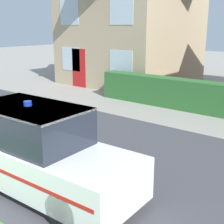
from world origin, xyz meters
TOP-DOWN VIEW (x-y plane):
  - road_strip at (0.00, 4.05)m, footprint 28.00×6.52m
  - garden_hedge at (0.70, 9.81)m, footprint 9.18×0.74m
  - police_car at (0.64, 1.97)m, footprint 4.60×1.78m
  - house_left at (-5.53, 13.92)m, footprint 6.73×7.08m

SIDE VIEW (x-z plane):
  - road_strip at x=0.00m, z-range 0.00..0.01m
  - garden_hedge at x=0.70m, z-range 0.00..1.22m
  - police_car at x=0.64m, z-range -0.08..1.75m
  - house_left at x=-5.53m, z-range 0.08..7.67m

